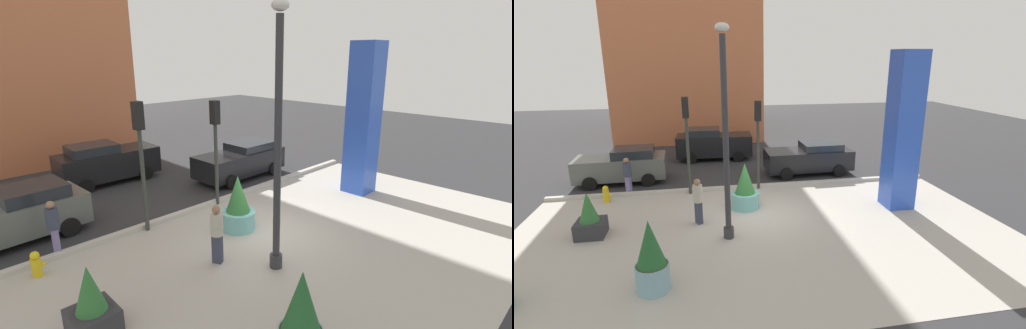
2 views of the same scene
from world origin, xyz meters
The scene contains 16 objects.
ground_plane centered at (0.00, 4.00, 0.00)m, with size 60.00×60.00×0.00m, color #2D2D30.
plaza_pavement centered at (0.00, -2.00, 0.00)m, with size 18.00×10.00×0.02m, color #ADA89E.
curb_strip centered at (0.00, 3.12, 0.08)m, with size 18.00×0.24×0.16m, color #B7B2A8.
lamp_post centered at (-1.33, -1.81, 3.46)m, with size 0.44×0.44×7.10m.
art_pillar_blue centered at (5.88, -0.19, 3.19)m, with size 1.10×1.10×6.38m, color blue.
potted_plant_by_pillar centered at (-0.43, 0.76, 0.81)m, with size 1.17×1.17×1.94m.
potted_plant_curbside centered at (-3.57, -4.48, 0.95)m, with size 0.91×0.91×2.05m.
potted_plant_near_left centered at (-6.09, -0.79, 0.67)m, with size 0.96×0.96×1.64m.
fire_hydrant centered at (-6.29, 2.48, 0.37)m, with size 0.36×0.26×0.75m.
traffic_light_far_side centered at (0.48, 3.02, 2.85)m, with size 0.28×0.42×4.18m.
traffic_light_corner centered at (-2.73, 2.90, 3.00)m, with size 0.28×0.42×4.43m.
car_curb_east centered at (-6.03, 5.22, 0.87)m, with size 4.37×2.22×1.74m.
car_intersection centered at (3.58, 4.96, 0.85)m, with size 4.63×2.17×1.67m.
car_curb_west centered at (-1.42, 8.85, 0.96)m, with size 4.56×2.12×1.91m.
pedestrian_crossing centered at (-2.35, -0.45, 1.00)m, with size 0.48×0.48×1.79m.
pedestrian_on_sidewalk centered at (-5.50, 3.35, 0.97)m, with size 0.43×0.43×1.73m.
Camera 2 is at (-2.09, -13.71, 6.13)m, focal length 26.17 mm.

